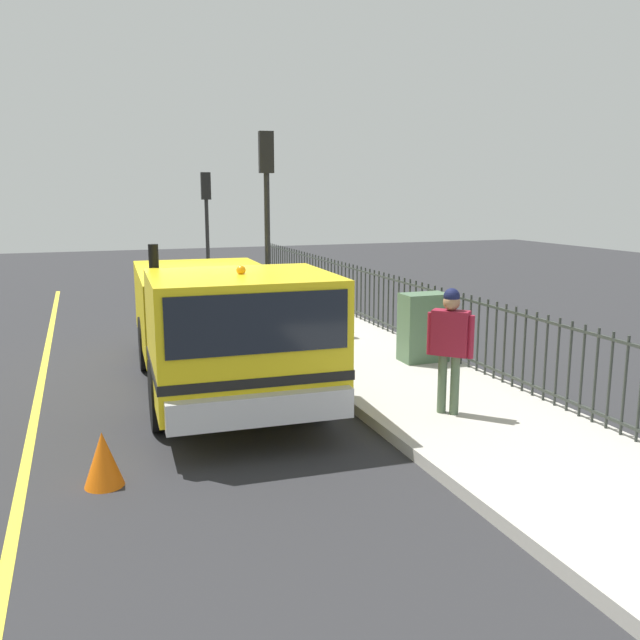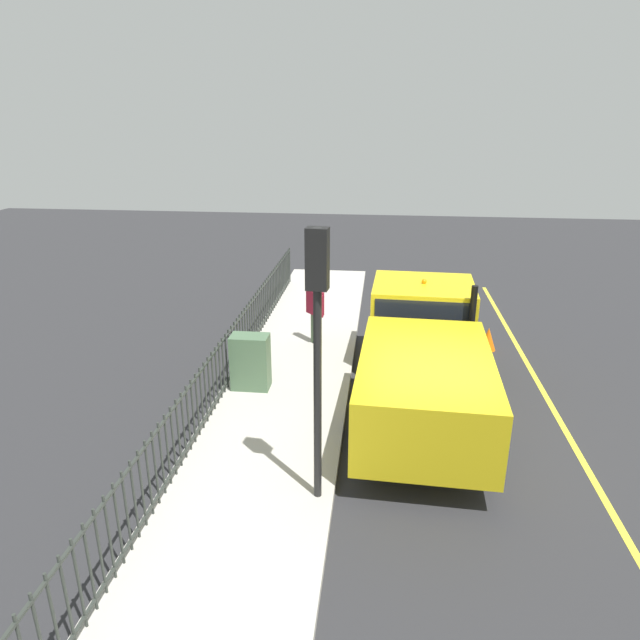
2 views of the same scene
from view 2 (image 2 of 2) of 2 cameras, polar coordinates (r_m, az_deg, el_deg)
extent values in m
plane|color=#2B2B2D|center=(10.70, 11.47, -12.81)|extent=(52.35, 52.35, 0.00)
cube|color=#B7B2A8|center=(10.80, -5.27, -11.67)|extent=(2.78, 23.80, 0.15)
cube|color=yellow|center=(11.27, 25.16, -12.67)|extent=(0.12, 21.42, 0.01)
cube|color=yellow|center=(13.48, 10.38, 0.42)|extent=(2.42, 2.19, 1.61)
cube|color=black|center=(13.37, 10.48, 1.85)|extent=(2.23, 2.22, 0.71)
cube|color=gold|center=(10.30, 10.62, -6.94)|extent=(2.49, 4.01, 1.29)
cube|color=silver|center=(14.76, 10.16, -0.53)|extent=(2.22, 0.29, 0.36)
cube|color=black|center=(13.60, 10.29, -0.99)|extent=(2.44, 2.21, 0.12)
cylinder|color=black|center=(13.49, 5.75, -3.01)|extent=(0.34, 0.97, 0.96)
cylinder|color=black|center=(13.56, 14.61, -3.46)|extent=(0.34, 0.97, 0.96)
cylinder|color=black|center=(10.61, 4.67, -9.74)|extent=(0.34, 0.97, 0.96)
cylinder|color=black|center=(10.70, 16.08, -10.26)|extent=(0.34, 0.97, 0.96)
sphere|color=orange|center=(13.23, 10.61, 3.91)|extent=(0.12, 0.12, 0.12)
cylinder|color=black|center=(12.43, 15.18, -0.88)|extent=(0.14, 0.14, 1.93)
cube|color=maroon|center=(14.26, -0.51, 1.80)|extent=(0.50, 0.50, 0.61)
sphere|color=#997051|center=(14.13, -0.52, 3.41)|extent=(0.23, 0.23, 0.23)
sphere|color=#14193F|center=(14.11, -0.52, 3.71)|extent=(0.21, 0.21, 0.21)
cylinder|color=#4C6047|center=(14.56, -0.71, -0.78)|extent=(0.12, 0.12, 0.82)
cylinder|color=#4C6047|center=(14.43, -0.29, -0.97)|extent=(0.12, 0.12, 0.82)
cylinder|color=maroon|center=(14.47, -1.17, 1.95)|extent=(0.09, 0.09, 0.58)
cylinder|color=maroon|center=(14.06, 0.17, 1.41)|extent=(0.09, 0.09, 0.58)
cylinder|color=#2D332D|center=(19.99, -3.11, 5.66)|extent=(0.04, 0.04, 1.26)
cylinder|color=#2D332D|center=(19.75, -3.22, 5.48)|extent=(0.04, 0.04, 1.26)
cylinder|color=#2D332D|center=(19.52, -3.35, 5.30)|extent=(0.04, 0.04, 1.26)
cylinder|color=#2D332D|center=(19.28, -3.47, 5.11)|extent=(0.04, 0.04, 1.26)
cylinder|color=#2D332D|center=(19.05, -3.59, 4.92)|extent=(0.04, 0.04, 1.26)
cylinder|color=#2D332D|center=(18.81, -3.72, 4.73)|extent=(0.04, 0.04, 1.26)
cylinder|color=#2D332D|center=(18.58, -3.86, 4.53)|extent=(0.04, 0.04, 1.26)
cylinder|color=#2D332D|center=(18.34, -3.99, 4.32)|extent=(0.04, 0.04, 1.26)
cylinder|color=#2D332D|center=(18.11, -4.13, 4.11)|extent=(0.04, 0.04, 1.26)
cylinder|color=#2D332D|center=(17.88, -4.27, 3.90)|extent=(0.04, 0.04, 1.26)
cylinder|color=#2D332D|center=(17.65, -4.42, 3.68)|extent=(0.04, 0.04, 1.26)
cylinder|color=#2D332D|center=(17.41, -4.57, 3.45)|extent=(0.04, 0.04, 1.26)
cylinder|color=#2D332D|center=(17.18, -4.72, 3.22)|extent=(0.04, 0.04, 1.26)
cylinder|color=#2D332D|center=(16.95, -4.88, 2.98)|extent=(0.04, 0.04, 1.26)
cylinder|color=#2D332D|center=(16.72, -5.04, 2.73)|extent=(0.04, 0.04, 1.26)
cylinder|color=#2D332D|center=(16.49, -5.21, 2.48)|extent=(0.04, 0.04, 1.26)
cylinder|color=#2D332D|center=(16.26, -5.38, 2.22)|extent=(0.04, 0.04, 1.26)
cylinder|color=#2D332D|center=(16.03, -5.56, 1.95)|extent=(0.04, 0.04, 1.26)
cylinder|color=#2D332D|center=(15.80, -5.74, 1.67)|extent=(0.04, 0.04, 1.26)
cylinder|color=#2D332D|center=(15.57, -5.92, 1.39)|extent=(0.04, 0.04, 1.26)
cylinder|color=#2D332D|center=(15.34, -6.12, 1.09)|extent=(0.04, 0.04, 1.26)
cylinder|color=#2D332D|center=(15.12, -6.31, 0.79)|extent=(0.04, 0.04, 1.26)
cylinder|color=#2D332D|center=(14.89, -6.52, 0.48)|extent=(0.04, 0.04, 1.26)
cylinder|color=#2D332D|center=(14.66, -6.73, 0.16)|extent=(0.04, 0.04, 1.26)
cylinder|color=#2D332D|center=(14.44, -6.95, -0.17)|extent=(0.04, 0.04, 1.26)
cylinder|color=#2D332D|center=(14.21, -7.17, -0.51)|extent=(0.04, 0.04, 1.26)
cylinder|color=#2D332D|center=(13.99, -7.40, -0.86)|extent=(0.04, 0.04, 1.26)
cylinder|color=#2D332D|center=(13.77, -7.64, -1.22)|extent=(0.04, 0.04, 1.26)
cylinder|color=#2D332D|center=(13.55, -7.88, -1.60)|extent=(0.04, 0.04, 1.26)
cylinder|color=#2D332D|center=(13.32, -8.14, -1.99)|extent=(0.04, 0.04, 1.26)
cylinder|color=#2D332D|center=(13.10, -8.40, -2.39)|extent=(0.04, 0.04, 1.26)
cylinder|color=#2D332D|center=(12.88, -8.67, -2.80)|extent=(0.04, 0.04, 1.26)
cylinder|color=#2D332D|center=(12.67, -8.96, -3.23)|extent=(0.04, 0.04, 1.26)
cylinder|color=#2D332D|center=(12.45, -9.25, -3.67)|extent=(0.04, 0.04, 1.26)
cylinder|color=#2D332D|center=(12.23, -9.55, -4.13)|extent=(0.04, 0.04, 1.26)
cylinder|color=#2D332D|center=(12.02, -9.87, -4.61)|extent=(0.04, 0.04, 1.26)
cylinder|color=#2D332D|center=(11.80, -10.19, -5.10)|extent=(0.04, 0.04, 1.26)
cylinder|color=#2D332D|center=(11.59, -10.53, -5.61)|extent=(0.04, 0.04, 1.26)
cylinder|color=#2D332D|center=(11.38, -10.88, -6.14)|extent=(0.04, 0.04, 1.26)
cylinder|color=#2D332D|center=(11.17, -11.25, -6.69)|extent=(0.04, 0.04, 1.26)
cylinder|color=#2D332D|center=(10.96, -11.63, -7.26)|extent=(0.04, 0.04, 1.26)
cylinder|color=#2D332D|center=(10.75, -12.02, -7.85)|extent=(0.04, 0.04, 1.26)
cylinder|color=#2D332D|center=(10.55, -12.44, -8.46)|extent=(0.04, 0.04, 1.26)
cylinder|color=#2D332D|center=(10.34, -12.87, -9.10)|extent=(0.04, 0.04, 1.26)
cylinder|color=#2D332D|center=(10.14, -13.32, -9.76)|extent=(0.04, 0.04, 1.26)
cylinder|color=#2D332D|center=(9.94, -13.79, -10.45)|extent=(0.04, 0.04, 1.26)
cylinder|color=#2D332D|center=(9.75, -14.28, -11.17)|extent=(0.04, 0.04, 1.26)
cylinder|color=#2D332D|center=(9.55, -14.79, -11.91)|extent=(0.04, 0.04, 1.26)
cylinder|color=#2D332D|center=(9.36, -15.33, -12.69)|extent=(0.04, 0.04, 1.26)
cylinder|color=#2D332D|center=(9.17, -15.89, -13.49)|extent=(0.04, 0.04, 1.26)
cylinder|color=#2D332D|center=(8.98, -16.48, -14.33)|extent=(0.04, 0.04, 1.26)
cylinder|color=#2D332D|center=(8.80, -17.11, -15.20)|extent=(0.04, 0.04, 1.26)
cylinder|color=#2D332D|center=(8.62, -17.76, -16.11)|extent=(0.04, 0.04, 1.26)
cylinder|color=#2D332D|center=(8.44, -18.44, -17.05)|extent=(0.04, 0.04, 1.26)
cylinder|color=#2D332D|center=(8.27, -19.17, -18.03)|extent=(0.04, 0.04, 1.26)
cylinder|color=#2D332D|center=(8.10, -19.93, -19.05)|extent=(0.04, 0.04, 1.26)
cylinder|color=#2D332D|center=(7.93, -20.74, -20.11)|extent=(0.04, 0.04, 1.26)
cylinder|color=#2D332D|center=(7.77, -21.59, -21.21)|extent=(0.04, 0.04, 1.26)
cylinder|color=#2D332D|center=(7.61, -22.49, -22.35)|extent=(0.04, 0.04, 1.26)
cylinder|color=#2D332D|center=(7.46, -23.44, -23.54)|extent=(0.04, 0.04, 1.26)
cylinder|color=#2D332D|center=(7.31, -24.45, -24.76)|extent=(0.04, 0.04, 1.26)
cylinder|color=#2D332D|center=(7.17, -25.53, -26.03)|extent=(0.04, 0.04, 1.26)
cube|color=#2D332D|center=(10.52, -12.23, -5.29)|extent=(0.04, 20.23, 0.04)
cube|color=#2D332D|center=(10.98, -11.84, -10.07)|extent=(0.04, 20.23, 0.04)
cylinder|color=black|center=(8.06, -0.25, -5.46)|extent=(0.12, 0.12, 4.22)
cube|color=black|center=(7.49, -0.27, 6.25)|extent=(0.32, 0.24, 0.85)
sphere|color=red|center=(7.43, -0.28, 8.16)|extent=(0.16, 0.16, 0.16)
sphere|color=yellow|center=(7.49, -0.27, 6.25)|extent=(0.16, 0.16, 0.16)
sphere|color=green|center=(7.56, -0.27, 4.37)|extent=(0.16, 0.16, 0.16)
cube|color=#4C6B4C|center=(12.16, -7.13, -4.27)|extent=(0.82, 0.50, 1.22)
cone|color=orange|center=(15.17, 16.81, -1.85)|extent=(0.43, 0.43, 0.61)
camera|label=1|loc=(21.33, 14.65, 12.32)|focal=37.13mm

